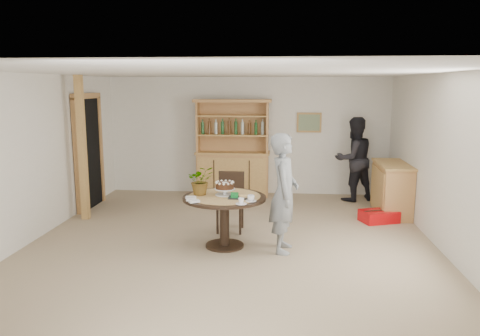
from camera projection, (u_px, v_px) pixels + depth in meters
name	position (u px, v px, depth m)	size (l,w,h in m)	color
ground	(231.00, 246.00, 6.86)	(7.00, 7.00, 0.00)	tan
room_shell	(230.00, 127.00, 6.56)	(6.04, 7.04, 2.52)	white
doorway	(88.00, 150.00, 8.88)	(0.13, 1.10, 2.18)	black
pine_post	(82.00, 149.00, 8.05)	(0.12, 0.12, 2.50)	tan
hutch	(233.00, 163.00, 9.94)	(1.62, 0.54, 2.04)	#B9814E
sideboard	(392.00, 189.00, 8.50)	(0.54, 1.26, 0.94)	#B9814E
dining_table	(224.00, 206.00, 6.74)	(1.20, 1.20, 0.76)	black
dining_chair	(231.00, 197.00, 7.56)	(0.43, 0.43, 0.95)	black
birthday_cake	(225.00, 187.00, 6.74)	(0.30, 0.30, 0.20)	white
flower_vase	(201.00, 180.00, 6.75)	(0.38, 0.33, 0.42)	#3F7233
gift_tray	(238.00, 196.00, 6.56)	(0.30, 0.20, 0.08)	black
coffee_cup_a	(251.00, 198.00, 6.39)	(0.15, 0.15, 0.09)	white
coffee_cup_b	(241.00, 202.00, 6.24)	(0.15, 0.15, 0.08)	white
napkins	(192.00, 199.00, 6.43)	(0.24, 0.33, 0.03)	white
teen_boy	(284.00, 193.00, 6.52)	(0.61, 0.40, 1.68)	gray
adult_person	(354.00, 159.00, 9.46)	(0.83, 0.64, 1.70)	black
red_suitcase	(379.00, 216.00, 8.06)	(0.70, 0.58, 0.21)	red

